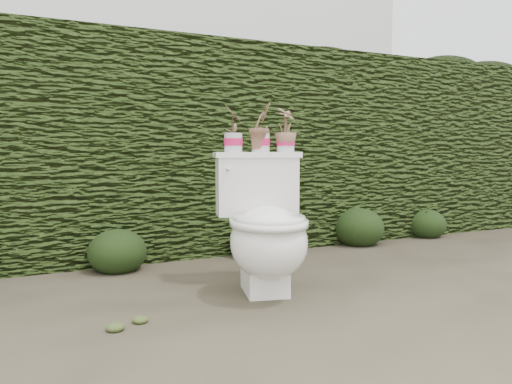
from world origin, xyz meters
name	(u,v)px	position (x,y,z in m)	size (l,w,h in m)	color
ground	(245,303)	(0.00, 0.00, 0.00)	(60.00, 60.00, 0.00)	brown
hedge	(160,149)	(0.00, 1.60, 0.80)	(8.00, 1.00, 1.60)	#364C19
house_wall	(124,75)	(0.60, 6.00, 2.00)	(8.00, 3.50, 4.00)	silver
toilet	(265,230)	(0.18, 0.11, 0.36)	(0.61, 0.77, 0.78)	white
potted_plant_left	(233,130)	(0.10, 0.38, 0.90)	(0.13, 0.09, 0.25)	#3A7023
potted_plant_center	(261,128)	(0.26, 0.34, 0.91)	(0.15, 0.12, 0.27)	#3A7023
potted_plant_right	(286,131)	(0.41, 0.30, 0.90)	(0.14, 0.14, 0.25)	#3A7023
liriope_clump_2	(117,248)	(-0.46, 1.01, 0.15)	(0.38, 0.38, 0.30)	#1F3211
liriope_clump_3	(252,239)	(0.53, 1.02, 0.13)	(0.33, 0.33, 0.26)	#1F3211
liriope_clump_4	(359,224)	(1.53, 1.06, 0.17)	(0.42, 0.42, 0.34)	#1F3211
liriope_clump_5	(426,221)	(2.32, 1.10, 0.14)	(0.35, 0.35, 0.28)	#1F3211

